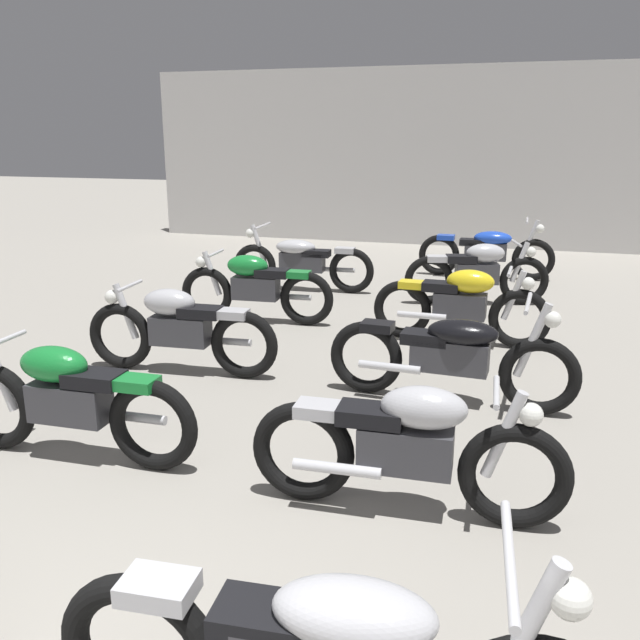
{
  "coord_description": "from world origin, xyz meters",
  "views": [
    {
      "loc": [
        1.82,
        -0.89,
        2.29
      ],
      "look_at": [
        0.0,
        5.1,
        0.55
      ],
      "focal_mm": 37.82,
      "sensor_mm": 36.0,
      "label": 1
    }
  ],
  "objects_px": {
    "motorcycle_right_row_4": "(478,272)",
    "motorcycle_left_row_4": "(301,261)",
    "motorcycle_right_row_3": "(461,303)",
    "motorcycle_left_row_2": "(179,328)",
    "motorcycle_right_row_2": "(451,354)",
    "motorcycle_left_row_3": "(255,286)",
    "motorcycle_right_row_5": "(487,250)",
    "motorcycle_left_row_1": "(69,399)",
    "motorcycle_right_row_1": "(407,445)"
  },
  "relations": [
    {
      "from": "motorcycle_left_row_1",
      "to": "motorcycle_right_row_5",
      "type": "height_order",
      "value": "motorcycle_right_row_5"
    },
    {
      "from": "motorcycle_left_row_3",
      "to": "motorcycle_right_row_4",
      "type": "height_order",
      "value": "same"
    },
    {
      "from": "motorcycle_right_row_4",
      "to": "motorcycle_right_row_5",
      "type": "xyz_separation_m",
      "value": [
        0.01,
        1.86,
        -0.01
      ]
    },
    {
      "from": "motorcycle_right_row_1",
      "to": "motorcycle_right_row_2",
      "type": "bearing_deg",
      "value": 88.18
    },
    {
      "from": "motorcycle_left_row_1",
      "to": "motorcycle_left_row_3",
      "type": "bearing_deg",
      "value": 91.84
    },
    {
      "from": "motorcycle_left_row_2",
      "to": "motorcycle_right_row_4",
      "type": "xyz_separation_m",
      "value": [
        2.57,
        3.67,
        0.0
      ]
    },
    {
      "from": "motorcycle_left_row_2",
      "to": "motorcycle_right_row_2",
      "type": "height_order",
      "value": "motorcycle_right_row_2"
    },
    {
      "from": "motorcycle_left_row_1",
      "to": "motorcycle_right_row_1",
      "type": "distance_m",
      "value": 2.44
    },
    {
      "from": "motorcycle_left_row_3",
      "to": "motorcycle_right_row_3",
      "type": "relative_size",
      "value": 1.0
    },
    {
      "from": "motorcycle_right_row_4",
      "to": "motorcycle_right_row_2",
      "type": "bearing_deg",
      "value": -89.22
    },
    {
      "from": "motorcycle_left_row_2",
      "to": "motorcycle_right_row_3",
      "type": "height_order",
      "value": "same"
    },
    {
      "from": "motorcycle_right_row_3",
      "to": "motorcycle_right_row_4",
      "type": "xyz_separation_m",
      "value": [
        0.05,
        1.88,
        0.0
      ]
    },
    {
      "from": "motorcycle_left_row_1",
      "to": "motorcycle_left_row_4",
      "type": "distance_m",
      "value": 5.64
    },
    {
      "from": "motorcycle_right_row_1",
      "to": "motorcycle_left_row_4",
      "type": "bearing_deg",
      "value": 114.41
    },
    {
      "from": "motorcycle_right_row_2",
      "to": "motorcycle_right_row_3",
      "type": "xyz_separation_m",
      "value": [
        -0.1,
        1.81,
        0.01
      ]
    },
    {
      "from": "motorcycle_left_row_3",
      "to": "motorcycle_right_row_1",
      "type": "distance_m",
      "value": 4.61
    },
    {
      "from": "motorcycle_left_row_1",
      "to": "motorcycle_right_row_5",
      "type": "bearing_deg",
      "value": 71.62
    },
    {
      "from": "motorcycle_left_row_3",
      "to": "motorcycle_right_row_3",
      "type": "bearing_deg",
      "value": -3.32
    },
    {
      "from": "motorcycle_left_row_3",
      "to": "motorcycle_right_row_4",
      "type": "relative_size",
      "value": 1.02
    },
    {
      "from": "motorcycle_right_row_5",
      "to": "motorcycle_left_row_2",
      "type": "bearing_deg",
      "value": -114.97
    },
    {
      "from": "motorcycle_left_row_4",
      "to": "motorcycle_right_row_2",
      "type": "bearing_deg",
      "value": -55.26
    },
    {
      "from": "motorcycle_left_row_2",
      "to": "motorcycle_right_row_2",
      "type": "relative_size",
      "value": 0.91
    },
    {
      "from": "motorcycle_left_row_2",
      "to": "motorcycle_left_row_4",
      "type": "height_order",
      "value": "motorcycle_left_row_4"
    },
    {
      "from": "motorcycle_left_row_1",
      "to": "motorcycle_right_row_4",
      "type": "height_order",
      "value": "same"
    },
    {
      "from": "motorcycle_left_row_3",
      "to": "motorcycle_right_row_2",
      "type": "height_order",
      "value": "motorcycle_right_row_2"
    },
    {
      "from": "motorcycle_right_row_1",
      "to": "motorcycle_right_row_3",
      "type": "xyz_separation_m",
      "value": [
        -0.04,
        3.69,
        0.0
      ]
    },
    {
      "from": "motorcycle_left_row_1",
      "to": "motorcycle_left_row_3",
      "type": "height_order",
      "value": "same"
    },
    {
      "from": "motorcycle_left_row_2",
      "to": "motorcycle_right_row_4",
      "type": "bearing_deg",
      "value": 54.99
    },
    {
      "from": "motorcycle_right_row_3",
      "to": "motorcycle_right_row_4",
      "type": "distance_m",
      "value": 1.88
    },
    {
      "from": "motorcycle_right_row_1",
      "to": "motorcycle_right_row_3",
      "type": "distance_m",
      "value": 3.69
    },
    {
      "from": "motorcycle_right_row_5",
      "to": "motorcycle_left_row_1",
      "type": "bearing_deg",
      "value": -108.38
    },
    {
      "from": "motorcycle_left_row_3",
      "to": "motorcycle_left_row_4",
      "type": "xyz_separation_m",
      "value": [
        -0.01,
        1.84,
        -0.01
      ]
    },
    {
      "from": "motorcycle_left_row_3",
      "to": "motorcycle_right_row_3",
      "type": "distance_m",
      "value": 2.53
    },
    {
      "from": "motorcycle_right_row_1",
      "to": "motorcycle_right_row_4",
      "type": "distance_m",
      "value": 5.56
    },
    {
      "from": "motorcycle_right_row_1",
      "to": "motorcycle_right_row_2",
      "type": "height_order",
      "value": "motorcycle_right_row_2"
    },
    {
      "from": "motorcycle_left_row_4",
      "to": "motorcycle_right_row_4",
      "type": "relative_size",
      "value": 1.12
    },
    {
      "from": "motorcycle_right_row_2",
      "to": "motorcycle_right_row_5",
      "type": "bearing_deg",
      "value": 90.46
    },
    {
      "from": "motorcycle_right_row_3",
      "to": "motorcycle_left_row_2",
      "type": "bearing_deg",
      "value": -144.6
    },
    {
      "from": "motorcycle_right_row_1",
      "to": "motorcycle_right_row_5",
      "type": "relative_size",
      "value": 0.91
    },
    {
      "from": "motorcycle_right_row_4",
      "to": "motorcycle_left_row_4",
      "type": "bearing_deg",
      "value": 177.54
    },
    {
      "from": "motorcycle_left_row_2",
      "to": "motorcycle_right_row_5",
      "type": "bearing_deg",
      "value": 65.03
    },
    {
      "from": "motorcycle_left_row_3",
      "to": "motorcycle_left_row_4",
      "type": "height_order",
      "value": "motorcycle_left_row_4"
    },
    {
      "from": "motorcycle_left_row_3",
      "to": "motorcycle_right_row_2",
      "type": "bearing_deg",
      "value": -36.71
    },
    {
      "from": "motorcycle_left_row_4",
      "to": "motorcycle_right_row_2",
      "type": "distance_m",
      "value": 4.62
    },
    {
      "from": "motorcycle_left_row_1",
      "to": "motorcycle_right_row_4",
      "type": "distance_m",
      "value": 6.05
    },
    {
      "from": "motorcycle_right_row_1",
      "to": "motorcycle_right_row_2",
      "type": "distance_m",
      "value": 1.88
    },
    {
      "from": "motorcycle_left_row_2",
      "to": "motorcycle_left_row_3",
      "type": "distance_m",
      "value": 1.94
    },
    {
      "from": "motorcycle_left_row_1",
      "to": "motorcycle_right_row_4",
      "type": "xyz_separation_m",
      "value": [
        2.45,
        5.53,
        0.0
      ]
    },
    {
      "from": "motorcycle_left_row_3",
      "to": "motorcycle_right_row_1",
      "type": "bearing_deg",
      "value": -56.2
    },
    {
      "from": "motorcycle_left_row_1",
      "to": "motorcycle_left_row_2",
      "type": "distance_m",
      "value": 1.86
    }
  ]
}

